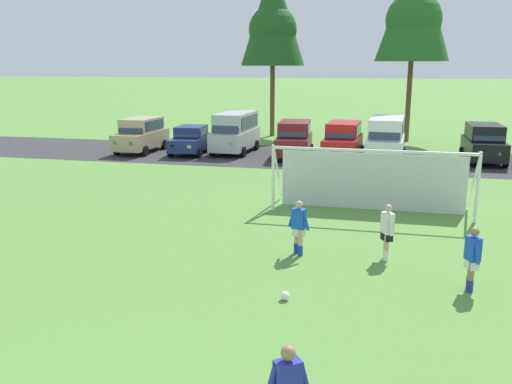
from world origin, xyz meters
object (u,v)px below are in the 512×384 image
Objects in this scene: soccer_goal at (372,178)px; parked_car_slot_far_right at (484,143)px; soccer_ball at (285,296)px; parked_car_slot_left at (191,140)px; player_defender_far at (472,259)px; parked_car_slot_right at (386,138)px; parked_car_slot_center_left at (235,132)px; parked_car_slot_far_left at (141,135)px; parked_car_slot_center at (294,139)px; player_midfield_center at (387,232)px; player_striker_near at (299,228)px; parked_car_slot_center_right at (343,140)px.

parked_car_slot_far_right is (6.00, 12.25, -0.18)m from soccer_goal.
soccer_ball is 8.97m from soccer_goal.
soccer_ball is 0.05× the size of parked_car_slot_left.
player_defender_far is 18.50m from parked_car_slot_right.
parked_car_slot_center_left is at bearing 179.73° from parked_car_slot_far_right.
parked_car_slot_left is 2.86m from parked_car_slot_center_left.
parked_car_slot_right reaches higher than parked_car_slot_far_right.
parked_car_slot_far_left is 0.99× the size of parked_car_slot_center.
player_striker_near is at bearing -176.54° from player_midfield_center.
parked_car_slot_far_right is at bearing -0.27° from parked_car_slot_center_left.
parked_car_slot_far_left reaches higher than parked_car_slot_left.
player_defender_far is at bearing 20.12° from soccer_ball.
parked_car_slot_left is at bearing 115.61° from soccer_ball.
parked_car_slot_center_left is 9.33m from parked_car_slot_right.
player_striker_near is (-1.95, -5.49, -0.47)m from soccer_goal.
soccer_ball is 4.17m from player_midfield_center.
player_midfield_center is 17.08m from parked_car_slot_center_right.
parked_car_slot_far_left is at bearing -179.77° from parked_car_slot_right.
player_midfield_center is 0.35× the size of parked_car_slot_center.
parked_car_slot_right is at bearing -1.42° from parked_car_slot_center.
parked_car_slot_center_left is at bearing 10.64° from parked_car_slot_far_left.
soccer_goal reaches higher than player_striker_near.
parked_car_slot_center_left is (2.62, 1.04, 0.47)m from parked_car_slot_left.
soccer_ball is 22.17m from parked_car_slot_left.
player_striker_near is 1.00× the size of player_defender_far.
parked_car_slot_far_right is at bearing 10.22° from parked_car_slot_right.
parked_car_slot_far_right is (20.65, 1.04, 0.00)m from parked_car_slot_far_left.
soccer_ball is 0.05× the size of parked_car_slot_far_right.
parked_car_slot_right is at bearing 83.39° from soccer_ball.
parked_car_slot_far_left and parked_car_slot_center_right have the same top height.
parked_car_slot_center_left reaches higher than player_striker_near.
parked_car_slot_far_left is at bearing -178.87° from parked_car_slot_center.
player_striker_near is at bearing -98.48° from parked_car_slot_right.
parked_car_slot_left reaches higher than player_midfield_center.
soccer_ball is 4.71m from player_defender_far.
parked_car_slot_right is (2.47, -0.30, 0.23)m from parked_car_slot_center_right.
player_midfield_center is 0.35× the size of parked_car_slot_center_right.
soccer_ball is 0.05× the size of parked_car_slot_far_left.
soccer_ball is 0.05× the size of parked_car_slot_center_right.
player_midfield_center is at bearing 3.46° from player_striker_near.
parked_car_slot_far_left is (-14.65, 11.20, -0.18)m from soccer_goal.
player_midfield_center is 20.44m from parked_car_slot_left.
parked_car_slot_far_left is at bearing 133.29° from player_defender_far.
parked_car_slot_far_left is 0.95× the size of parked_car_slot_right.
soccer_goal is at bearing 96.13° from player_midfield_center.
parked_car_slot_far_right is (10.81, 0.85, 0.00)m from parked_car_slot_center.
player_defender_far is at bearing -83.62° from parked_car_slot_right.
parked_car_slot_center_left is 6.85m from parked_car_slot_center_right.
parked_car_slot_right is (0.55, 11.26, 0.05)m from soccer_goal.
player_midfield_center is at bearing 138.83° from player_defender_far.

